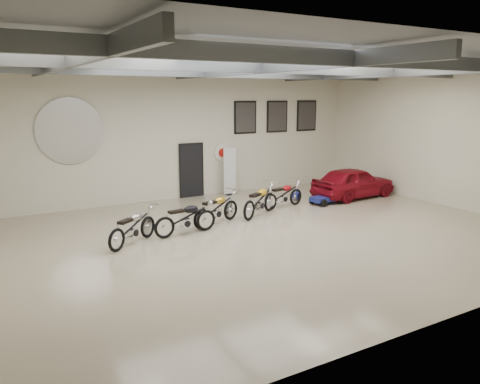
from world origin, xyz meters
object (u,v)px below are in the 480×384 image
motorcycle_gold (216,208)px  go_kart (329,196)px  motorcycle_silver (133,226)px  motorcycle_yellow (260,200)px  motorcycle_black (186,217)px  banner_stand (230,172)px  motorcycle_red (284,194)px  vintage_car (353,182)px

motorcycle_gold → go_kart: 5.05m
motorcycle_silver → motorcycle_yellow: motorcycle_yellow is taller
motorcycle_black → motorcycle_silver: bearing=179.1°
banner_stand → motorcycle_silver: 6.96m
banner_stand → motorcycle_silver: (-5.41, -4.35, -0.45)m
banner_stand → motorcycle_red: banner_stand is taller
motorcycle_yellow → go_kart: 3.28m
go_kart → banner_stand: bearing=123.7°
motorcycle_gold → go_kart: bearing=-16.4°
banner_stand → motorcycle_silver: size_ratio=0.98×
banner_stand → go_kart: 4.15m
motorcycle_silver → motorcycle_red: motorcycle_silver is taller
motorcycle_gold → motorcycle_red: (3.13, 0.77, -0.03)m
motorcycle_gold → motorcycle_silver: bearing=171.3°
motorcycle_silver → go_kart: motorcycle_silver is taller
motorcycle_black → motorcycle_red: size_ratio=1.05×
motorcycle_silver → go_kart: (7.92, 1.12, -0.22)m
banner_stand → motorcycle_black: 5.68m
motorcycle_silver → vintage_car: vintage_car is taller
motorcycle_red → motorcycle_yellow: bearing=-169.5°
banner_stand → motorcycle_black: size_ratio=0.97×
motorcycle_yellow → go_kart: motorcycle_yellow is taller
motorcycle_silver → motorcycle_gold: size_ratio=0.97×
motorcycle_gold → go_kart: (5.02, 0.45, -0.24)m
banner_stand → vintage_car: (4.00, -2.91, -0.33)m
vintage_car → motorcycle_red: bearing=86.2°
motorcycle_black → vintage_car: 7.90m
motorcycle_silver → motorcycle_black: 1.63m
motorcycle_black → motorcycle_yellow: size_ratio=0.95×
motorcycle_black → motorcycle_red: motorcycle_black is taller
motorcycle_black → vintage_car: size_ratio=0.54×
banner_stand → motorcycle_gold: 4.48m
motorcycle_silver → go_kart: 8.01m
motorcycle_silver → motorcycle_yellow: 4.75m
motorcycle_black → go_kart: bearing=3.3°
go_kart → motorcycle_red: bearing=166.2°
motorcycle_silver → motorcycle_gold: (2.91, 0.66, 0.02)m
motorcycle_yellow → motorcycle_black: bearing=164.5°
motorcycle_silver → banner_stand: bearing=3.6°
motorcycle_yellow → vintage_car: (4.75, 0.54, 0.08)m
vintage_car → motorcycle_silver: bearing=94.9°
motorcycle_black → motorcycle_yellow: (3.03, 0.76, 0.03)m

